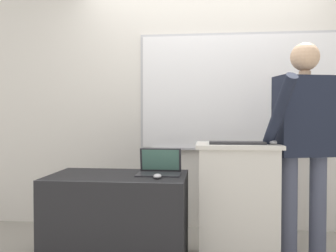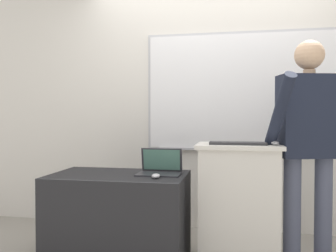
# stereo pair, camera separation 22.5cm
# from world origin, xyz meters

# --- Properties ---
(back_wall) EXTENTS (6.40, 0.17, 2.80)m
(back_wall) POSITION_xyz_m (0.01, 1.30, 1.40)
(back_wall) COLOR silver
(back_wall) RESTS_ON ground_plane
(lectern_podium) EXTENTS (0.65, 0.45, 0.94)m
(lectern_podium) POSITION_xyz_m (0.28, 0.41, 0.47)
(lectern_podium) COLOR beige
(lectern_podium) RESTS_ON ground_plane
(side_desk) EXTENTS (1.07, 0.64, 0.70)m
(side_desk) POSITION_xyz_m (-0.66, 0.28, 0.35)
(side_desk) COLOR black
(side_desk) RESTS_ON ground_plane
(person_presenter) EXTENTS (0.62, 0.63, 1.73)m
(person_presenter) POSITION_xyz_m (0.80, 0.46, 1.01)
(person_presenter) COLOR #474C60
(person_presenter) RESTS_ON ground_plane
(laptop) EXTENTS (0.34, 0.25, 0.20)m
(laptop) POSITION_xyz_m (-0.34, 0.36, 0.76)
(laptop) COLOR #28282D
(laptop) RESTS_ON side_desk
(wireless_keyboard) EXTENTS (0.43, 0.14, 0.02)m
(wireless_keyboard) POSITION_xyz_m (0.27, 0.36, 0.95)
(wireless_keyboard) COLOR #2D2D30
(wireless_keyboard) RESTS_ON lectern_podium
(computer_mouse_by_laptop) EXTENTS (0.06, 0.10, 0.03)m
(computer_mouse_by_laptop) POSITION_xyz_m (-0.33, 0.15, 0.71)
(computer_mouse_by_laptop) COLOR #BCBCC1
(computer_mouse_by_laptop) RESTS_ON side_desk
(computer_mouse_by_keyboard) EXTENTS (0.06, 0.10, 0.03)m
(computer_mouse_by_keyboard) POSITION_xyz_m (0.54, 0.36, 0.96)
(computer_mouse_by_keyboard) COLOR #BCBCC1
(computer_mouse_by_keyboard) RESTS_ON lectern_podium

